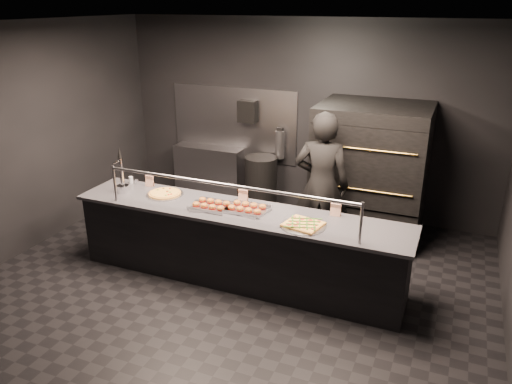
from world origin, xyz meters
TOP-DOWN VIEW (x-y plane):
  - room at (-0.02, 0.05)m, footprint 6.04×6.00m
  - service_counter at (0.00, -0.00)m, footprint 4.10×0.78m
  - pizza_oven at (1.20, 1.90)m, footprint 1.50×1.23m
  - prep_shelf at (-1.60, 2.32)m, footprint 1.20×0.35m
  - towel_dispenser at (-0.90, 2.39)m, footprint 0.30×0.20m
  - fire_extinguisher at (-0.35, 2.40)m, footprint 0.14×0.14m
  - beer_tap at (-1.60, -0.03)m, footprint 0.16×0.22m
  - round_pizza at (-1.05, 0.09)m, footprint 0.47×0.47m
  - slider_tray_a at (-0.32, -0.04)m, footprint 0.55×0.46m
  - slider_tray_b at (0.11, 0.03)m, footprint 0.53×0.43m
  - square_pizza at (0.85, -0.13)m, footprint 0.49×0.49m
  - condiment_jar at (-1.67, 0.28)m, footprint 0.14×0.06m
  - tent_cards at (-0.12, 0.28)m, footprint 2.63×0.04m
  - trash_bin at (-0.59, 2.19)m, footprint 0.52×0.52m
  - worker at (0.72, 1.04)m, footprint 0.76×0.55m

SIDE VIEW (x-z plane):
  - trash_bin at x=-0.59m, z-range 0.00..0.87m
  - prep_shelf at x=-1.60m, z-range 0.00..0.90m
  - service_counter at x=0.00m, z-range -0.22..1.15m
  - round_pizza at x=-1.05m, z-range 0.92..0.95m
  - square_pizza at x=0.85m, z-range 0.92..0.96m
  - slider_tray_a at x=-0.32m, z-range 0.91..0.99m
  - slider_tray_b at x=0.11m, z-range 0.91..0.99m
  - condiment_jar at x=-1.67m, z-range 0.92..1.01m
  - pizza_oven at x=1.20m, z-range 0.01..1.92m
  - worker at x=0.72m, z-range 0.00..1.95m
  - tent_cards at x=-0.12m, z-range 0.92..1.07m
  - fire_extinguisher at x=-0.35m, z-range 0.81..1.31m
  - beer_tap at x=-1.60m, z-range 0.79..1.39m
  - room at x=-0.02m, z-range 0.00..3.00m
  - towel_dispenser at x=-0.90m, z-range 1.38..1.73m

